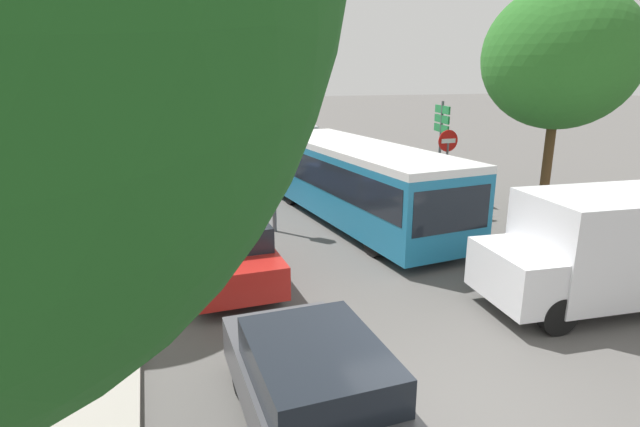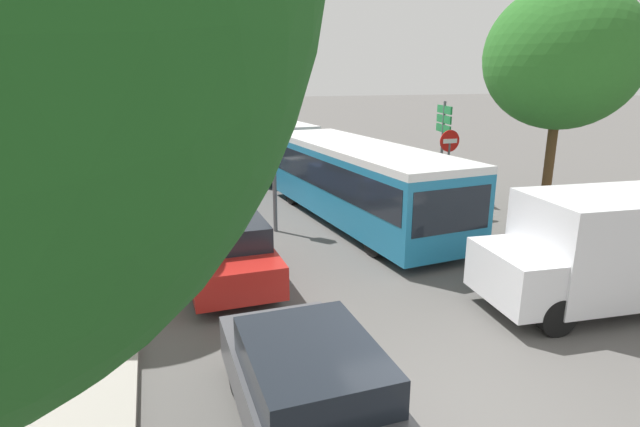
# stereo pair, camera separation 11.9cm
# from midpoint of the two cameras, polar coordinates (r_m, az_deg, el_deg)

# --- Properties ---
(ground_plane) EXTENTS (200.00, 200.00, 0.00)m
(ground_plane) POSITION_cam_midpoint_polar(r_m,az_deg,el_deg) (7.62, 14.75, -21.37)
(ground_plane) COLOR #565451
(kerb_strip_left) EXTENTS (3.20, 48.58, 0.14)m
(kerb_strip_left) POSITION_cam_midpoint_polar(r_m,az_deg,el_deg) (24.74, -23.57, 3.93)
(kerb_strip_left) COLOR #9E998E
(kerb_strip_left) RESTS_ON ground
(articulated_bus) EXTENTS (4.04, 16.68, 2.45)m
(articulated_bus) POSITION_cam_midpoint_polar(r_m,az_deg,el_deg) (18.78, -1.23, 6.08)
(articulated_bus) COLOR teal
(articulated_bus) RESTS_ON ground
(city_bus_rear) EXTENTS (2.52, 11.06, 2.38)m
(city_bus_rear) POSITION_cam_midpoint_polar(r_m,az_deg,el_deg) (43.68, -17.14, 10.79)
(city_bus_rear) COLOR teal
(city_bus_rear) RESTS_ON ground
(queued_car_graphite) EXTENTS (1.73, 3.98, 1.38)m
(queued_car_graphite) POSITION_cam_midpoint_polar(r_m,az_deg,el_deg) (6.64, -1.08, -19.59)
(queued_car_graphite) COLOR #47474C
(queued_car_graphite) RESTS_ON ground
(queued_car_red) EXTENTS (1.85, 4.25, 1.47)m
(queued_car_red) POSITION_cam_midpoint_polar(r_m,az_deg,el_deg) (11.44, -10.97, -3.97)
(queued_car_red) COLOR #B21E19
(queued_car_red) RESTS_ON ground
(queued_car_blue) EXTENTS (1.87, 4.29, 1.48)m
(queued_car_blue) POSITION_cam_midpoint_polar(r_m,az_deg,el_deg) (17.62, -13.71, 2.80)
(queued_car_blue) COLOR #284799
(queued_car_blue) RESTS_ON ground
(queued_car_white) EXTENTS (1.92, 4.42, 1.53)m
(queued_car_white) POSITION_cam_midpoint_polar(r_m,az_deg,el_deg) (22.82, -14.32, 5.66)
(queued_car_white) COLOR white
(queued_car_white) RESTS_ON ground
(queued_car_tan) EXTENTS (1.69, 3.89, 1.35)m
(queued_car_tan) POSITION_cam_midpoint_polar(r_m,az_deg,el_deg) (29.01, -15.91, 7.40)
(queued_car_tan) COLOR tan
(queued_car_tan) RESTS_ON ground
(white_van) EXTENTS (5.16, 2.40, 2.31)m
(white_van) POSITION_cam_midpoint_polar(r_m,az_deg,el_deg) (11.50, 30.40, -3.19)
(white_van) COLOR silver
(white_van) RESTS_ON ground
(traffic_light) EXTENTS (0.34, 0.37, 3.40)m
(traffic_light) POSITION_cam_midpoint_polar(r_m,az_deg,el_deg) (14.43, -5.65, 7.47)
(traffic_light) COLOR #56595E
(traffic_light) RESTS_ON ground
(no_entry_sign) EXTENTS (0.70, 0.08, 2.82)m
(no_entry_sign) POSITION_cam_midpoint_polar(r_m,az_deg,el_deg) (16.75, 14.10, 6.05)
(no_entry_sign) COLOR #56595E
(no_entry_sign) RESTS_ON ground
(direction_sign_post) EXTENTS (0.35, 1.38, 3.60)m
(direction_sign_post) POSITION_cam_midpoint_polar(r_m,az_deg,el_deg) (19.03, 13.50, 9.29)
(direction_sign_post) COLOR #56595E
(direction_sign_post) RESTS_ON ground
(tree_left_mid) EXTENTS (3.55, 3.55, 6.41)m
(tree_left_mid) POSITION_cam_midpoint_polar(r_m,az_deg,el_deg) (11.59, -29.72, 13.78)
(tree_left_mid) COLOR #51381E
(tree_left_mid) RESTS_ON ground
(tree_left_far) EXTENTS (4.46, 4.46, 6.65)m
(tree_left_far) POSITION_cam_midpoint_polar(r_m,az_deg,el_deg) (22.05, -23.96, 13.56)
(tree_left_far) COLOR #51381E
(tree_left_far) RESTS_ON ground
(tree_left_distant) EXTENTS (4.22, 4.22, 6.97)m
(tree_left_distant) POSITION_cam_midpoint_polar(r_m,az_deg,el_deg) (32.55, -22.95, 14.40)
(tree_left_distant) COLOR #51381E
(tree_left_distant) RESTS_ON ground
(tree_right_near) EXTENTS (4.29, 4.29, 7.00)m
(tree_right_near) POSITION_cam_midpoint_polar(r_m,az_deg,el_deg) (16.14, 25.49, 15.45)
(tree_right_near) COLOR #51381E
(tree_right_near) RESTS_ON ground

